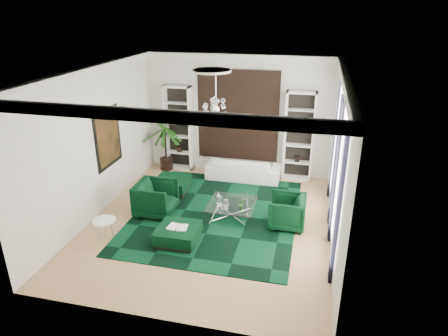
% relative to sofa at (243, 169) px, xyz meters
% --- Properties ---
extents(floor, '(6.00, 7.00, 0.02)m').
position_rel_sofa_xyz_m(floor, '(-0.31, -2.90, -0.35)').
color(floor, tan).
rests_on(floor, ground).
extents(ceiling, '(6.00, 7.00, 0.02)m').
position_rel_sofa_xyz_m(ceiling, '(-0.31, -2.90, 3.47)').
color(ceiling, white).
rests_on(ceiling, ground).
extents(wall_back, '(6.00, 0.02, 3.80)m').
position_rel_sofa_xyz_m(wall_back, '(-0.31, 0.61, 1.56)').
color(wall_back, silver).
rests_on(wall_back, ground).
extents(wall_front, '(6.00, 0.02, 3.80)m').
position_rel_sofa_xyz_m(wall_front, '(-0.31, -6.41, 1.56)').
color(wall_front, silver).
rests_on(wall_front, ground).
extents(wall_left, '(0.02, 7.00, 3.80)m').
position_rel_sofa_xyz_m(wall_left, '(-3.32, -2.90, 1.56)').
color(wall_left, silver).
rests_on(wall_left, ground).
extents(wall_right, '(0.02, 7.00, 3.80)m').
position_rel_sofa_xyz_m(wall_right, '(2.70, -2.90, 1.56)').
color(wall_right, silver).
rests_on(wall_right, ground).
extents(crown_molding, '(6.00, 7.00, 0.18)m').
position_rel_sofa_xyz_m(crown_molding, '(-0.31, -2.90, 3.36)').
color(crown_molding, white).
rests_on(crown_molding, ceiling).
extents(ceiling_medallion, '(0.90, 0.90, 0.05)m').
position_rel_sofa_xyz_m(ceiling_medallion, '(-0.31, -2.60, 3.43)').
color(ceiling_medallion, white).
rests_on(ceiling_medallion, ceiling).
extents(tapestry, '(2.50, 0.06, 2.80)m').
position_rel_sofa_xyz_m(tapestry, '(-0.31, 0.56, 1.56)').
color(tapestry, black).
rests_on(tapestry, wall_back).
extents(shelving_left, '(0.90, 0.38, 2.80)m').
position_rel_sofa_xyz_m(shelving_left, '(-2.26, 0.41, 1.06)').
color(shelving_left, white).
rests_on(shelving_left, floor).
extents(shelving_right, '(0.90, 0.38, 2.80)m').
position_rel_sofa_xyz_m(shelving_right, '(1.64, 0.41, 1.06)').
color(shelving_right, white).
rests_on(shelving_right, floor).
extents(painting, '(0.04, 1.30, 1.60)m').
position_rel_sofa_xyz_m(painting, '(-3.28, -2.30, 1.51)').
color(painting, black).
rests_on(painting, wall_left).
extents(window_near, '(0.03, 1.10, 2.90)m').
position_rel_sofa_xyz_m(window_near, '(2.68, -3.80, 1.56)').
color(window_near, white).
rests_on(window_near, wall_right).
extents(curtain_near_a, '(0.07, 0.30, 3.25)m').
position_rel_sofa_xyz_m(curtain_near_a, '(2.64, -4.58, 1.31)').
color(curtain_near_a, black).
rests_on(curtain_near_a, floor).
extents(curtain_near_b, '(0.07, 0.30, 3.25)m').
position_rel_sofa_xyz_m(curtain_near_b, '(2.64, -3.02, 1.31)').
color(curtain_near_b, black).
rests_on(curtain_near_b, floor).
extents(window_far, '(0.03, 1.10, 2.90)m').
position_rel_sofa_xyz_m(window_far, '(2.68, -1.40, 1.56)').
color(window_far, white).
rests_on(window_far, wall_right).
extents(curtain_far_a, '(0.07, 0.30, 3.25)m').
position_rel_sofa_xyz_m(curtain_far_a, '(2.64, -2.18, 1.31)').
color(curtain_far_a, black).
rests_on(curtain_far_a, floor).
extents(curtain_far_b, '(0.07, 0.30, 3.25)m').
position_rel_sofa_xyz_m(curtain_far_b, '(2.64, -0.62, 1.31)').
color(curtain_far_b, black).
rests_on(curtain_far_b, floor).
extents(rug, '(4.20, 5.00, 0.02)m').
position_rel_sofa_xyz_m(rug, '(-0.27, -2.47, -0.33)').
color(rug, black).
rests_on(rug, floor).
extents(sofa, '(2.31, 0.90, 0.68)m').
position_rel_sofa_xyz_m(sofa, '(0.00, 0.00, 0.00)').
color(sofa, white).
rests_on(sofa, floor).
extents(armchair_left, '(0.99, 0.97, 0.91)m').
position_rel_sofa_xyz_m(armchair_left, '(-1.82, -2.80, 0.11)').
color(armchair_left, black).
rests_on(armchair_left, floor).
extents(armchair_right, '(0.90, 0.87, 0.82)m').
position_rel_sofa_xyz_m(armchair_right, '(1.60, -2.65, 0.07)').
color(armchair_right, black).
rests_on(armchair_right, floor).
extents(coffee_table, '(1.20, 1.20, 0.41)m').
position_rel_sofa_xyz_m(coffee_table, '(0.18, -2.56, -0.13)').
color(coffee_table, white).
rests_on(coffee_table, floor).
extents(ottoman_side, '(0.95, 0.95, 0.42)m').
position_rel_sofa_xyz_m(ottoman_side, '(-1.87, -1.41, -0.13)').
color(ottoman_side, black).
rests_on(ottoman_side, floor).
extents(ottoman_front, '(0.94, 0.94, 0.38)m').
position_rel_sofa_xyz_m(ottoman_front, '(-0.81, -3.95, -0.15)').
color(ottoman_front, black).
rests_on(ottoman_front, floor).
extents(book, '(0.47, 0.31, 0.03)m').
position_rel_sofa_xyz_m(book, '(-0.81, -3.95, 0.06)').
color(book, white).
rests_on(book, ottoman_front).
extents(side_table, '(0.53, 0.53, 0.51)m').
position_rel_sofa_xyz_m(side_table, '(-2.50, -4.25, -0.08)').
color(side_table, white).
rests_on(side_table, floor).
extents(palm, '(1.47, 1.47, 2.36)m').
position_rel_sofa_xyz_m(palm, '(-2.66, 0.18, 0.84)').
color(palm, '#194A13').
rests_on(palm, floor).
extents(chandelier, '(0.73, 0.73, 0.66)m').
position_rel_sofa_xyz_m(chandelier, '(-0.24, -2.49, 2.51)').
color(chandelier, white).
rests_on(chandelier, ceiling).
extents(table_plant, '(0.15, 0.12, 0.26)m').
position_rel_sofa_xyz_m(table_plant, '(0.48, -2.81, 0.21)').
color(table_plant, '#194A13').
rests_on(table_plant, coffee_table).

